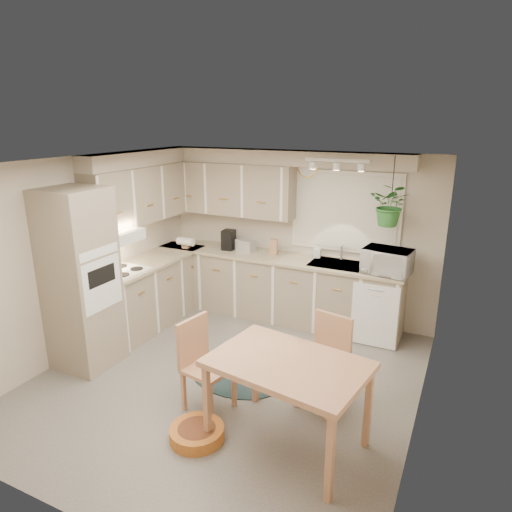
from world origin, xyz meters
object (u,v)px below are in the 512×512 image
object	(u,v)px
chair_left	(208,366)
pet_bed	(197,433)
braided_rug	(236,375)
chair_back	(322,364)
dining_table	(287,403)
microwave	(387,259)

from	to	relation	value
chair_left	pet_bed	size ratio (longest dim) A/B	1.86
chair_left	braided_rug	world-z (taller)	chair_left
chair_back	pet_bed	world-z (taller)	chair_back
dining_table	microwave	world-z (taller)	microwave
pet_bed	chair_left	bearing A→B (deg)	107.61
braided_rug	microwave	distance (m)	2.34
chair_left	braided_rug	bearing A→B (deg)	-166.69
dining_table	chair_back	distance (m)	0.70
dining_table	microwave	bearing A→B (deg)	81.05
dining_table	chair_back	world-z (taller)	chair_back
chair_back	braided_rug	xyz separation A→B (m)	(-1.03, 0.10, -0.46)
chair_back	braided_rug	bearing A→B (deg)	6.62
braided_rug	chair_left	bearing A→B (deg)	-87.17
microwave	chair_left	bearing A→B (deg)	-112.56
pet_bed	microwave	size ratio (longest dim) A/B	0.87
chair_back	braided_rug	distance (m)	1.14
braided_rug	microwave	xyz separation A→B (m)	(1.31, 1.58, 1.13)
microwave	pet_bed	bearing A→B (deg)	-105.50
braided_rug	microwave	size ratio (longest dim) A/B	1.98
pet_bed	braided_rug	bearing A→B (deg)	99.20
dining_table	pet_bed	world-z (taller)	dining_table
chair_left	pet_bed	distance (m)	0.63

